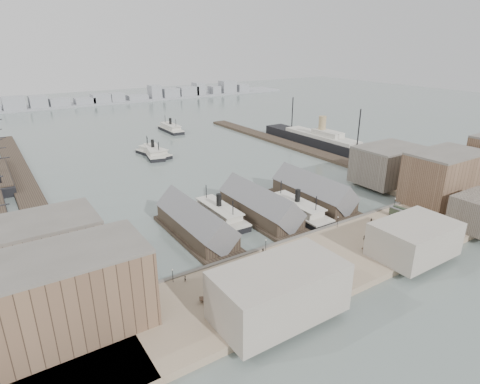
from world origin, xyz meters
TOP-DOWN VIEW (x-y plane):
  - ground at (0.00, 0.00)m, footprint 900.00×900.00m
  - quay at (0.00, -20.00)m, footprint 180.00×30.00m
  - seawall at (0.00, -5.20)m, footprint 180.00×1.20m
  - east_land at (95.00, -10.00)m, footprint 70.00×80.00m
  - west_wharf at (-68.00, 100.00)m, footprint 10.00×220.00m
  - east_wharf at (78.00, 90.00)m, footprint 10.00×180.00m
  - ferry_shed_west at (-26.00, 16.88)m, footprint 14.00×42.00m
  - ferry_shed_center at (0.00, 16.88)m, footprint 14.00×42.00m
  - ferry_shed_east at (26.00, 16.88)m, footprint 14.00×42.00m
  - warehouse_west_front at (-70.00, -12.00)m, footprint 32.00×18.00m
  - warehouse_west_back at (-70.00, 18.00)m, footprint 26.00×20.00m
  - warehouse_east_front at (66.00, -12.00)m, footprint 30.00×18.00m
  - warehouse_east_back at (68.00, 15.00)m, footprint 28.00×20.00m
  - street_bldg_center at (20.00, -32.00)m, footprint 24.00×16.00m
  - street_bldg_west at (-30.00, -32.00)m, footprint 30.00×16.00m
  - lamp_post_far_w at (-45.00, -7.00)m, footprint 0.44×0.44m
  - lamp_post_near_w at (-15.00, -7.00)m, footprint 0.44×0.44m
  - lamp_post_near_e at (15.00, -7.00)m, footprint 0.44×0.44m
  - lamp_post_far_e at (45.00, -7.00)m, footprint 0.44×0.44m
  - far_shore at (-2.07, 334.14)m, footprint 500.00×40.00m
  - ferry_docked_west at (-13.00, 23.88)m, footprint 8.78×29.25m
  - ferry_docked_east at (13.00, 11.35)m, footprint 9.06×30.20m
  - ferry_open_near at (-0.60, 118.10)m, footprint 13.39×26.46m
  - ferry_open_mid at (-0.88, 117.66)m, footprint 13.55×28.79m
  - ferry_open_far at (33.73, 171.64)m, footprint 8.81×28.56m
  - ocean_steamer at (92.00, 80.73)m, footprint 12.88×94.10m
  - tram at (39.06, -15.00)m, footprint 3.53×10.18m
  - horse_cart_left at (-40.40, -18.23)m, footprint 4.80×3.13m
  - horse_cart_center at (-14.62, -15.91)m, footprint 4.95×2.17m
  - horse_cart_right at (11.93, -23.53)m, footprint 4.58×1.58m
  - pedestrian_0 at (-42.24, -8.47)m, footprint 0.77×0.73m
  - pedestrian_1 at (-41.63, -18.85)m, footprint 1.11×1.09m
  - pedestrian_2 at (-16.77, -8.00)m, footprint 1.14×1.35m
  - pedestrian_3 at (-22.64, -24.62)m, footprint 0.81×1.14m
  - pedestrian_4 at (-6.63, -10.45)m, footprint 1.00×0.95m
  - pedestrian_5 at (15.11, -18.37)m, footprint 0.62×0.73m
  - pedestrian_6 at (27.48, -10.81)m, footprint 0.71×0.86m
  - pedestrian_7 at (34.41, -24.39)m, footprint 1.19×0.96m
  - pedestrian_8 at (35.15, -15.43)m, footprint 0.92×1.11m

SIDE VIEW (x-z plane):
  - ground at x=0.00m, z-range 0.00..0.00m
  - west_wharf at x=-68.00m, z-range 0.00..1.60m
  - east_wharf at x=78.00m, z-range 0.00..1.60m
  - quay at x=0.00m, z-range 0.00..2.00m
  - east_land at x=95.00m, z-range 0.00..2.00m
  - seawall at x=0.00m, z-range 0.00..2.30m
  - ferry_open_near at x=-0.60m, z-range -2.41..6.66m
  - ferry_open_mid at x=-0.88m, z-range -2.63..7.27m
  - ferry_open_far at x=33.73m, z-range -2.70..7.47m
  - ferry_docked_west at x=-13.00m, z-range -2.78..7.67m
  - ferry_docked_east at x=13.00m, z-range -2.87..7.92m
  - horse_cart_center at x=-14.62m, z-range 2.02..3.57m
  - horse_cart_right at x=11.93m, z-range 2.02..3.58m
  - pedestrian_7 at x=34.41m, z-range 2.00..3.61m
  - pedestrian_6 at x=27.48m, z-range 2.00..3.63m
  - horse_cart_left at x=-40.40m, z-range 2.01..3.62m
  - pedestrian_5 at x=15.11m, z-range 2.00..3.68m
  - pedestrian_0 at x=-42.24m, z-range 2.00..3.71m
  - pedestrian_4 at x=-6.63m, z-range 2.00..3.73m
  - pedestrian_8 at x=35.15m, z-range 2.00..3.77m
  - pedestrian_3 at x=-22.64m, z-range 2.00..3.79m
  - pedestrian_1 at x=-41.63m, z-range 2.00..3.81m
  - pedestrian_2 at x=-16.77m, z-range 2.00..3.81m
  - tram at x=39.06m, z-range 2.04..5.59m
  - far_shore at x=-2.07m, z-range -3.96..11.77m
  - ocean_steamer at x=92.00m, z-range -5.36..13.46m
  - ferry_shed_west at x=-26.00m, z-range -1.66..10.94m
  - ferry_shed_center at x=0.00m, z-range -1.66..10.94m
  - ferry_shed_east at x=26.00m, z-range -1.66..10.94m
  - lamp_post_far_w at x=-45.00m, z-range 2.75..6.67m
  - lamp_post_near_w at x=-15.00m, z-range 2.75..6.67m
  - lamp_post_near_e at x=15.00m, z-range 2.75..6.67m
  - lamp_post_far_e at x=45.00m, z-range 2.75..6.67m
  - street_bldg_center at x=20.00m, z-range 2.00..12.00m
  - street_bldg_west at x=-30.00m, z-range 2.00..14.00m
  - warehouse_west_back at x=-70.00m, z-range 2.00..16.00m
  - warehouse_east_back at x=68.00m, z-range 2.00..17.00m
  - warehouse_west_front at x=-70.00m, z-range 2.00..20.00m
  - warehouse_east_front at x=66.00m, z-range 2.00..21.00m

